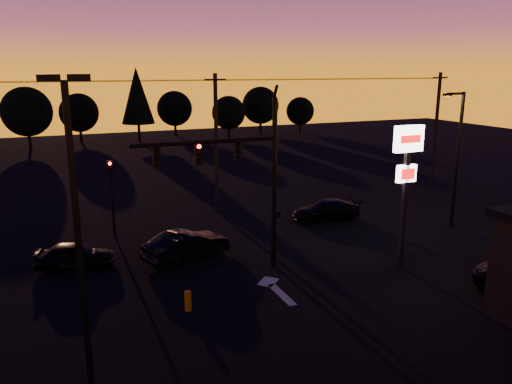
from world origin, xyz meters
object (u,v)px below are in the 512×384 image
at_px(streetlight, 457,154).
at_px(car_left, 75,255).
at_px(parking_lot_light, 77,224).
at_px(traffic_signal_mast, 242,168).
at_px(secondary_signal, 111,187).
at_px(car_right, 326,210).
at_px(bollard, 188,301).
at_px(pylon_sign, 407,167).
at_px(car_mid, 187,245).

height_order(streetlight, car_left, streetlight).
distance_m(parking_lot_light, car_left, 11.45).
height_order(traffic_signal_mast, secondary_signal, traffic_signal_mast).
bearing_deg(traffic_signal_mast, car_right, 35.86).
height_order(traffic_signal_mast, parking_lot_light, parking_lot_light).
height_order(bollard, car_left, car_left).
xyz_separation_m(streetlight, car_left, (-21.23, 1.97, -3.79)).
distance_m(secondary_signal, parking_lot_light, 14.90).
bearing_deg(parking_lot_light, streetlight, 21.65).
bearing_deg(car_right, bollard, -45.43).
height_order(streetlight, car_right, streetlight).
bearing_deg(pylon_sign, traffic_signal_mast, 160.64).
height_order(secondary_signal, bollard, secondary_signal).
bearing_deg(traffic_signal_mast, secondary_signal, 123.19).
distance_m(car_left, car_right, 15.20).
distance_m(pylon_sign, car_right, 9.24).
xyz_separation_m(secondary_signal, car_right, (12.73, -1.84, -2.24)).
xyz_separation_m(secondary_signal, car_left, (-2.32, -4.02, -2.23)).
height_order(traffic_signal_mast, car_left, traffic_signal_mast).
bearing_deg(parking_lot_light, traffic_signal_mast, 43.37).
xyz_separation_m(parking_lot_light, car_mid, (5.39, 9.50, -4.55)).
height_order(streetlight, bollard, streetlight).
height_order(traffic_signal_mast, car_mid, traffic_signal_mast).
height_order(secondary_signal, car_right, secondary_signal).
relative_size(traffic_signal_mast, pylon_sign, 1.26).
bearing_deg(traffic_signal_mast, parking_lot_light, -136.63).
xyz_separation_m(pylon_sign, car_mid, (-9.11, 5.00, -4.19)).
height_order(parking_lot_light, streetlight, parking_lot_light).
bearing_deg(parking_lot_light, car_mid, 60.45).
bearing_deg(secondary_signal, bollard, -81.83).
bearing_deg(car_left, car_mid, -85.63).
relative_size(traffic_signal_mast, car_mid, 1.95).
xyz_separation_m(parking_lot_light, car_left, (0.18, 10.47, -4.64)).
distance_m(streetlight, car_mid, 16.47).
bearing_deg(pylon_sign, car_mid, 151.23).
height_order(car_left, car_right, car_left).
height_order(parking_lot_light, pylon_sign, parking_lot_light).
bearing_deg(secondary_signal, car_right, -8.22).
bearing_deg(streetlight, car_right, 146.15).
bearing_deg(streetlight, car_mid, 176.42).
relative_size(bollard, car_mid, 0.18).
bearing_deg(pylon_sign, streetlight, 30.08).
bearing_deg(parking_lot_light, bollard, 46.17).
relative_size(pylon_sign, car_right, 1.59).
height_order(secondary_signal, streetlight, streetlight).
relative_size(secondary_signal, parking_lot_light, 0.48).
distance_m(pylon_sign, car_mid, 11.21).
bearing_deg(car_left, pylon_sign, -97.76).
distance_m(pylon_sign, bollard, 11.45).
bearing_deg(traffic_signal_mast, pylon_sign, -19.36).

